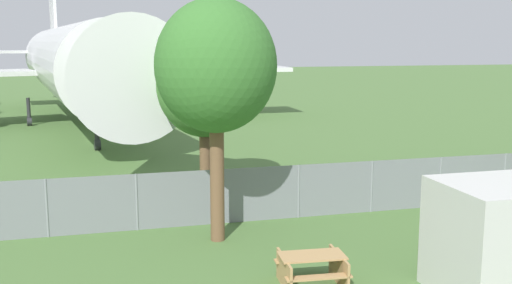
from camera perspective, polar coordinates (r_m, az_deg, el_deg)
perimeter_fence at (r=18.58m, az=-3.40°, el=-5.21°), size 56.07×0.07×1.72m
airplane at (r=41.73m, az=-17.10°, el=7.23°), size 31.54×40.54×13.75m
picnic_bench_near_cabin at (r=14.13m, az=5.34°, el=-11.77°), size 1.61×1.51×0.76m
tree_near_hangar at (r=16.43m, az=-3.84°, el=7.11°), size 3.34×3.34×6.78m
tree_far_right at (r=21.75m, az=-4.96°, el=5.39°), size 3.45×3.45×5.95m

